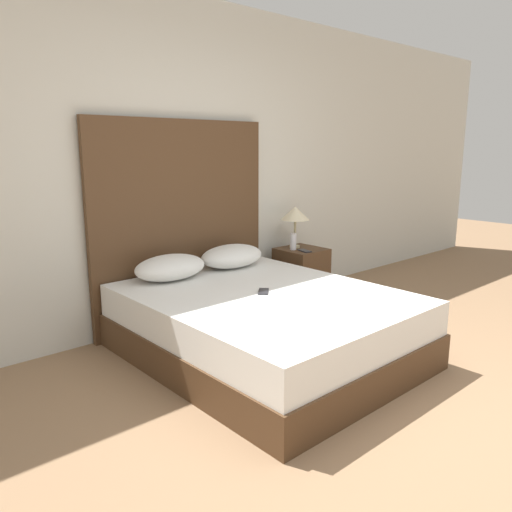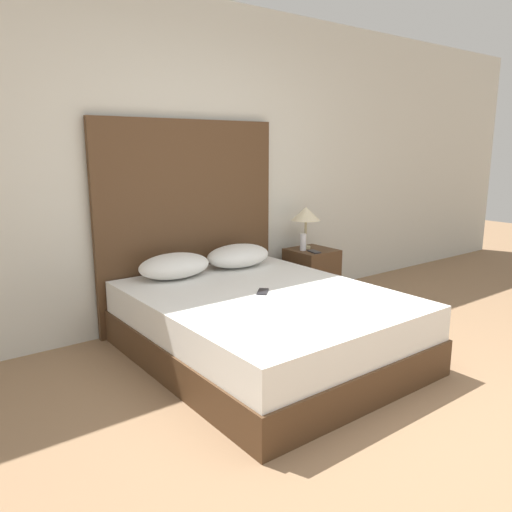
{
  "view_description": "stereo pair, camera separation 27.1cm",
  "coord_description": "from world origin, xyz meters",
  "px_view_note": "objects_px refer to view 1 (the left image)",
  "views": [
    {
      "loc": [
        -2.32,
        -1.12,
        1.49
      ],
      "look_at": [
        0.0,
        1.48,
        0.73
      ],
      "focal_mm": 35.0,
      "sensor_mm": 36.0,
      "label": 1
    },
    {
      "loc": [
        -2.11,
        -1.29,
        1.49
      ],
      "look_at": [
        0.0,
        1.48,
        0.73
      ],
      "focal_mm": 35.0,
      "sensor_mm": 36.0,
      "label": 2
    }
  ],
  "objects_px": {
    "phone_on_nightstand": "(304,251)",
    "table_lamp": "(295,214)",
    "phone_on_bed": "(263,291)",
    "nightstand": "(301,275)",
    "bed": "(265,325)"
  },
  "relations": [
    {
      "from": "phone_on_nightstand",
      "to": "table_lamp",
      "type": "bearing_deg",
      "value": 71.71
    },
    {
      "from": "phone_on_bed",
      "to": "nightstand",
      "type": "xyz_separation_m",
      "value": [
        1.18,
        0.73,
        -0.22
      ]
    },
    {
      "from": "phone_on_bed",
      "to": "phone_on_nightstand",
      "type": "height_order",
      "value": "phone_on_nightstand"
    },
    {
      "from": "nightstand",
      "to": "table_lamp",
      "type": "bearing_deg",
      "value": 97.29
    },
    {
      "from": "bed",
      "to": "phone_on_nightstand",
      "type": "distance_m",
      "value": 1.3
    },
    {
      "from": "bed",
      "to": "table_lamp",
      "type": "height_order",
      "value": "table_lamp"
    },
    {
      "from": "nightstand",
      "to": "phone_on_nightstand",
      "type": "relative_size",
      "value": 3.27
    },
    {
      "from": "bed",
      "to": "nightstand",
      "type": "xyz_separation_m",
      "value": [
        1.17,
        0.74,
        0.03
      ]
    },
    {
      "from": "bed",
      "to": "nightstand",
      "type": "bearing_deg",
      "value": 32.38
    },
    {
      "from": "nightstand",
      "to": "phone_on_bed",
      "type": "bearing_deg",
      "value": -148.31
    },
    {
      "from": "bed",
      "to": "phone_on_nightstand",
      "type": "bearing_deg",
      "value": 30.16
    },
    {
      "from": "bed",
      "to": "phone_on_bed",
      "type": "relative_size",
      "value": 12.79
    },
    {
      "from": "table_lamp",
      "to": "bed",
      "type": "bearing_deg",
      "value": -144.55
    },
    {
      "from": "nightstand",
      "to": "table_lamp",
      "type": "relative_size",
      "value": 1.32
    },
    {
      "from": "nightstand",
      "to": "phone_on_nightstand",
      "type": "xyz_separation_m",
      "value": [
        -0.07,
        -0.1,
        0.27
      ]
    }
  ]
}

